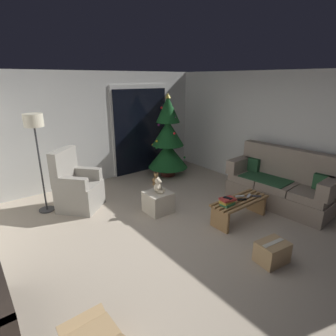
% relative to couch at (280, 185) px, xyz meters
% --- Properties ---
extents(ground_plane, '(7.00, 7.00, 0.00)m').
position_rel_couch_xyz_m(ground_plane, '(-2.32, 0.36, -0.40)').
color(ground_plane, '#B2A38E').
extents(wall_back, '(5.72, 0.12, 2.50)m').
position_rel_couch_xyz_m(wall_back, '(-2.32, 3.42, 0.85)').
color(wall_back, silver).
rests_on(wall_back, ground).
extents(wall_right, '(0.12, 6.00, 2.50)m').
position_rel_couch_xyz_m(wall_right, '(0.54, 0.36, 0.85)').
color(wall_right, silver).
rests_on(wall_right, ground).
extents(patio_door_frame, '(1.60, 0.02, 2.20)m').
position_rel_couch_xyz_m(patio_door_frame, '(-1.01, 3.34, 0.70)').
color(patio_door_frame, silver).
rests_on(patio_door_frame, ground).
extents(patio_door_glass, '(1.50, 0.02, 2.10)m').
position_rel_couch_xyz_m(patio_door_glass, '(-1.01, 3.33, 0.65)').
color(patio_door_glass, black).
rests_on(patio_door_glass, ground).
extents(couch, '(0.91, 1.99, 1.08)m').
position_rel_couch_xyz_m(couch, '(0.00, 0.00, 0.00)').
color(couch, gray).
rests_on(couch, ground).
extents(coffee_table, '(1.10, 0.40, 0.39)m').
position_rel_couch_xyz_m(coffee_table, '(-1.14, 0.06, -0.14)').
color(coffee_table, '#9E7547').
rests_on(coffee_table, ground).
extents(remote_graphite, '(0.14, 0.14, 0.02)m').
position_rel_couch_xyz_m(remote_graphite, '(-0.82, -0.03, -0.00)').
color(remote_graphite, '#333338').
rests_on(remote_graphite, coffee_table).
extents(remote_black, '(0.16, 0.11, 0.02)m').
position_rel_couch_xyz_m(remote_black, '(-1.13, 0.03, -0.00)').
color(remote_black, black).
rests_on(remote_black, coffee_table).
extents(remote_silver, '(0.16, 0.10, 0.02)m').
position_rel_couch_xyz_m(remote_silver, '(-0.91, 0.05, -0.00)').
color(remote_silver, '#ADADB2').
rests_on(remote_silver, coffee_table).
extents(remote_white, '(0.16, 0.11, 0.02)m').
position_rel_couch_xyz_m(remote_white, '(-1.05, 0.14, -0.00)').
color(remote_white, silver).
rests_on(remote_white, coffee_table).
extents(book_stack, '(0.27, 0.22, 0.11)m').
position_rel_couch_xyz_m(book_stack, '(-1.47, 0.07, 0.04)').
color(book_stack, '#337042').
rests_on(book_stack, coffee_table).
extents(cell_phone, '(0.10, 0.16, 0.01)m').
position_rel_couch_xyz_m(cell_phone, '(-1.45, 0.07, 0.10)').
color(cell_phone, black).
rests_on(cell_phone, book_stack).
extents(christmas_tree, '(0.98, 0.98, 2.02)m').
position_rel_couch_xyz_m(christmas_tree, '(-0.69, 2.64, 0.50)').
color(christmas_tree, '#4C1E19').
rests_on(christmas_tree, ground).
extents(armchair, '(0.97, 0.97, 1.13)m').
position_rel_couch_xyz_m(armchair, '(-3.15, 2.24, 0.00)').
color(armchair, gray).
rests_on(armchair, ground).
extents(floor_lamp, '(0.32, 0.32, 1.78)m').
position_rel_couch_xyz_m(floor_lamp, '(-3.66, 2.49, 1.11)').
color(floor_lamp, '#2D2D30').
rests_on(floor_lamp, ground).
extents(ottoman, '(0.44, 0.44, 0.39)m').
position_rel_couch_xyz_m(ottoman, '(-2.06, 1.17, -0.21)').
color(ottoman, beige).
rests_on(ottoman, ground).
extents(teddy_bear_cream, '(0.21, 0.22, 0.29)m').
position_rel_couch_xyz_m(teddy_bear_cream, '(-2.05, 1.16, 0.11)').
color(teddy_bear_cream, beige).
rests_on(teddy_bear_cream, ottoman).
extents(teddy_bear_honey_by_tree, '(0.21, 0.22, 0.29)m').
position_rel_couch_xyz_m(teddy_bear_honey_by_tree, '(-1.29, 2.31, -0.28)').
color(teddy_bear_honey_by_tree, tan).
rests_on(teddy_bear_honey_by_tree, ground).
extents(cardboard_box_taped_mid_floor, '(0.44, 0.35, 0.29)m').
position_rel_couch_xyz_m(cardboard_box_taped_mid_floor, '(-1.70, -0.93, -0.25)').
color(cardboard_box_taped_mid_floor, tan).
rests_on(cardboard_box_taped_mid_floor, ground).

